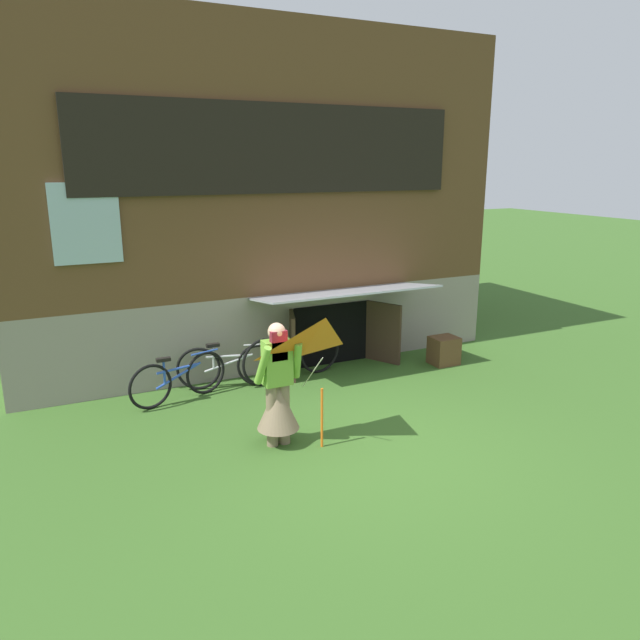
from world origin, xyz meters
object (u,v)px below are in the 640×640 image
(kite, at_px, (326,353))
(person, at_px, (278,395))
(bicycle_blue, at_px, (179,378))
(bicycle_silver, at_px, (229,366))
(bicycle_black, at_px, (293,355))
(wooden_crate, at_px, (444,350))

(kite, bearing_deg, person, 125.80)
(bicycle_blue, bearing_deg, bicycle_silver, -1.51)
(person, bearing_deg, bicycle_blue, 88.73)
(bicycle_black, distance_m, bicycle_silver, 1.04)
(kite, xyz_separation_m, wooden_crate, (3.34, 2.16, -1.04))
(person, height_order, bicycle_silver, person)
(bicycle_blue, bearing_deg, person, -83.77)
(kite, distance_m, bicycle_silver, 2.84)
(wooden_crate, bearing_deg, bicycle_blue, 176.18)
(person, bearing_deg, wooden_crate, 0.32)
(bicycle_silver, distance_m, bicycle_blue, 0.84)
(bicycle_black, height_order, bicycle_blue, bicycle_black)
(wooden_crate, bearing_deg, bicycle_black, 170.50)
(person, bearing_deg, bicycle_black, 39.23)
(person, relative_size, bicycle_black, 0.87)
(kite, distance_m, bicycle_blue, 2.87)
(person, xyz_separation_m, bicycle_blue, (-0.78, 1.93, -0.31))
(kite, xyz_separation_m, bicycle_blue, (-1.16, 2.46, -0.93))
(bicycle_silver, height_order, bicycle_blue, bicycle_silver)
(kite, relative_size, bicycle_blue, 1.07)
(bicycle_black, relative_size, bicycle_silver, 1.16)
(person, height_order, bicycle_blue, person)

